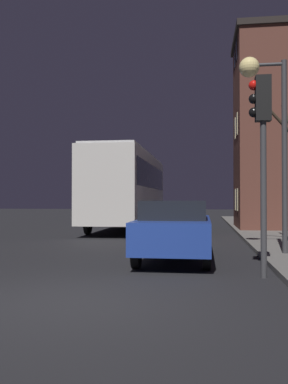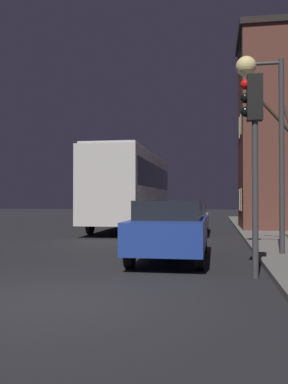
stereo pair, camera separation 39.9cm
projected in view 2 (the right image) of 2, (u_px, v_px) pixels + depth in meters
name	position (u px, v px, depth m)	size (l,w,h in m)	color
ground_plane	(52.00, 301.00, 6.49)	(120.00, 120.00, 0.00)	black
brick_building	(279.00, 130.00, 21.31)	(4.06, 4.61, 9.73)	brown
streetlamp	(260.00, 100.00, 11.28)	(1.24, 0.54, 5.22)	#38383A
traffic_light	(253.00, 132.00, 8.37)	(0.43, 0.24, 3.98)	#38383A
bus	(132.00, 185.00, 22.33)	(2.51, 11.58, 3.87)	beige
car_near_lane	(171.00, 228.00, 10.87)	(1.74, 4.60, 1.51)	navy
car_mid_lane	(188.00, 218.00, 19.06)	(1.70, 4.57, 1.36)	#B7BABF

